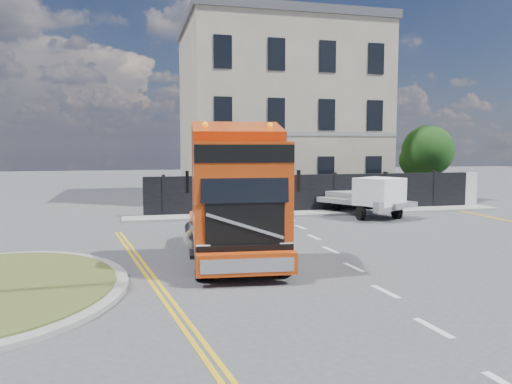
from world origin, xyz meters
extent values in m
plane|color=#424244|center=(0.00, 0.00, 0.00)|extent=(120.00, 120.00, 0.00)
cube|color=black|center=(6.00, 9.00, 1.00)|extent=(18.00, 0.25, 2.00)
cube|color=silver|center=(14.50, 9.00, 1.00)|extent=(2.60, 0.12, 2.00)
cube|color=#C0B599|center=(6.00, 16.50, 5.50)|extent=(12.00, 10.00, 11.00)
cube|color=#4D4D52|center=(6.00, 16.50, 11.25)|extent=(12.30, 10.30, 0.50)
cube|color=#C0B599|center=(3.00, 16.50, 12.00)|extent=(0.80, 0.80, 1.60)
cube|color=#C0B599|center=(9.00, 16.50, 12.00)|extent=(0.80, 0.80, 1.60)
cylinder|color=#382619|center=(14.50, 12.00, 1.20)|extent=(0.24, 0.24, 2.40)
sphere|color=#0F3310|center=(14.50, 12.00, 3.20)|extent=(3.20, 3.20, 3.20)
sphere|color=#0F3310|center=(14.00, 12.40, 2.60)|extent=(2.20, 2.20, 2.20)
cube|color=gray|center=(6.00, 8.10, 0.06)|extent=(20.00, 1.60, 0.12)
cube|color=black|center=(-0.42, -0.53, 0.76)|extent=(3.07, 6.58, 0.46)
cube|color=#C23D0D|center=(-0.58, -2.29, 2.18)|extent=(2.77, 2.86, 2.83)
cube|color=#C23D0D|center=(-0.48, -1.23, 3.34)|extent=(2.61, 1.15, 1.42)
cube|color=black|center=(-0.71, -3.58, 2.58)|extent=(2.22, 0.27, 1.06)
cube|color=#C23D0D|center=(-0.74, -3.90, 0.56)|extent=(2.55, 0.59, 0.56)
cylinder|color=black|center=(-1.75, -2.99, 0.53)|extent=(0.42, 1.08, 1.05)
cylinder|color=gray|center=(-1.75, -2.99, 0.53)|extent=(0.42, 0.61, 0.58)
cylinder|color=black|center=(0.43, -3.20, 0.53)|extent=(0.42, 1.08, 1.05)
cylinder|color=gray|center=(0.43, -3.20, 0.53)|extent=(0.42, 0.61, 0.58)
cylinder|color=black|center=(-1.41, 0.58, 0.53)|extent=(0.42, 1.08, 1.05)
cylinder|color=gray|center=(-1.41, 0.58, 0.53)|extent=(0.42, 0.61, 0.58)
cylinder|color=black|center=(0.77, 0.37, 0.53)|extent=(0.42, 1.08, 1.05)
cylinder|color=gray|center=(0.77, 0.37, 0.53)|extent=(0.42, 0.61, 0.58)
cylinder|color=black|center=(-1.29, 1.79, 0.53)|extent=(0.42, 1.08, 1.05)
cylinder|color=gray|center=(-1.29, 1.79, 0.53)|extent=(0.42, 0.61, 0.58)
cylinder|color=black|center=(0.88, 1.58, 0.53)|extent=(0.42, 1.08, 1.05)
cylinder|color=gray|center=(0.88, 1.58, 0.53)|extent=(0.42, 0.61, 0.58)
cube|color=gray|center=(7.90, 7.17, 0.70)|extent=(3.93, 5.10, 0.25)
cube|color=white|center=(7.90, 5.68, 1.34)|extent=(2.51, 2.47, 1.29)
cylinder|color=black|center=(6.96, 5.68, 0.35)|extent=(0.25, 0.70, 0.70)
cylinder|color=black|center=(8.84, 5.68, 0.35)|extent=(0.25, 0.70, 0.70)
cylinder|color=black|center=(6.96, 8.67, 0.35)|extent=(0.25, 0.70, 0.70)
cylinder|color=black|center=(8.84, 8.67, 0.35)|extent=(0.25, 0.70, 0.70)
camera|label=1|loc=(-3.43, -15.78, 3.47)|focal=35.00mm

